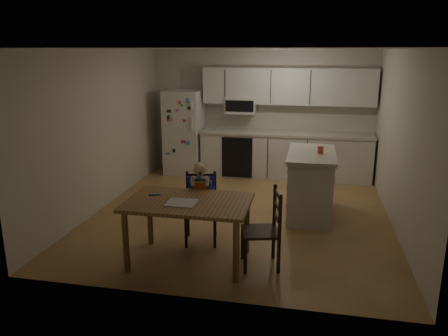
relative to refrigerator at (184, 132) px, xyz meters
The scene contains 10 objects.
room 2.31m from the refrigerator, 47.16° to the right, with size 4.52×5.01×2.51m.
refrigerator is the anchor object (origin of this frame).
kitchen_run 2.05m from the refrigerator, ahead, with size 3.37×0.62×2.15m.
kitchen_island 3.29m from the refrigerator, 37.28° to the right, with size 0.70×1.34×0.99m.
red_cup 3.39m from the refrigerator, 36.45° to the right, with size 0.09×0.09×0.11m, color #D64C29.
dining_table 4.05m from the refrigerator, 72.72° to the right, with size 1.44×0.93×0.77m.
napkin 4.13m from the refrigerator, 73.83° to the right, with size 0.34×0.30×0.01m, color #B4B4B9.
toddler_spoon 3.84m from the refrigerator, 78.90° to the right, with size 0.02×0.02×0.12m, color #242EC1.
chair_booster 3.47m from the refrigerator, 69.85° to the right, with size 0.48×0.48×1.09m.
chair_side 4.37m from the refrigerator, 60.52° to the right, with size 0.51×0.51×0.95m.
Camera 1 is at (1.03, -6.37, 2.47)m, focal length 35.00 mm.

